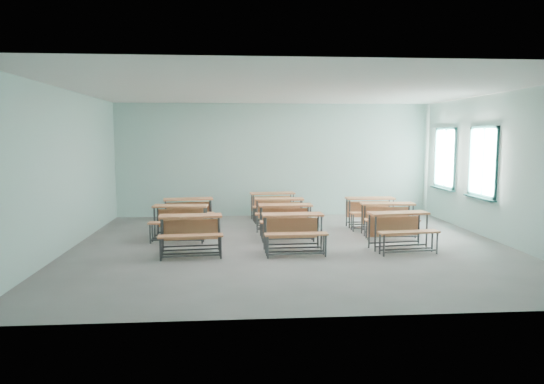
{
  "coord_description": "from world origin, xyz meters",
  "views": [
    {
      "loc": [
        -1.15,
        -9.81,
        2.26
      ],
      "look_at": [
        -0.31,
        1.2,
        1.0
      ],
      "focal_mm": 32.0,
      "sensor_mm": 36.0,
      "label": 1
    }
  ],
  "objects_px": {
    "desk_unit_r1c1": "(286,216)",
    "desk_unit_r3c1": "(273,202)",
    "desk_unit_r1c0": "(180,217)",
    "desk_unit_r1c2": "(388,214)",
    "desk_unit_r2c1": "(279,209)",
    "desk_unit_r0c2": "(400,225)",
    "desk_unit_r2c0": "(188,209)",
    "desk_unit_r0c1": "(293,227)",
    "desk_unit_r0c0": "(191,228)",
    "desk_unit_r2c2": "(371,208)"
  },
  "relations": [
    {
      "from": "desk_unit_r2c0",
      "to": "desk_unit_r3c1",
      "type": "height_order",
      "value": "same"
    },
    {
      "from": "desk_unit_r1c0",
      "to": "desk_unit_r1c1",
      "type": "height_order",
      "value": "same"
    },
    {
      "from": "desk_unit_r0c1",
      "to": "desk_unit_r2c0",
      "type": "bearing_deg",
      "value": 129.63
    },
    {
      "from": "desk_unit_r0c0",
      "to": "desk_unit_r2c2",
      "type": "xyz_separation_m",
      "value": [
        4.23,
        2.43,
        0.0
      ]
    },
    {
      "from": "desk_unit_r0c1",
      "to": "desk_unit_r1c1",
      "type": "height_order",
      "value": "same"
    },
    {
      "from": "desk_unit_r0c2",
      "to": "desk_unit_r2c1",
      "type": "height_order",
      "value": "same"
    },
    {
      "from": "desk_unit_r1c1",
      "to": "desk_unit_r2c2",
      "type": "xyz_separation_m",
      "value": [
        2.24,
        1.06,
        0.0
      ]
    },
    {
      "from": "desk_unit_r0c0",
      "to": "desk_unit_r3c1",
      "type": "relative_size",
      "value": 0.99
    },
    {
      "from": "desk_unit_r1c2",
      "to": "desk_unit_r3c1",
      "type": "xyz_separation_m",
      "value": [
        -2.47,
        2.27,
        0.0
      ]
    },
    {
      "from": "desk_unit_r0c1",
      "to": "desk_unit_r1c1",
      "type": "relative_size",
      "value": 1.01
    },
    {
      "from": "desk_unit_r0c0",
      "to": "desk_unit_r0c1",
      "type": "height_order",
      "value": "same"
    },
    {
      "from": "desk_unit_r0c0",
      "to": "desk_unit_r3c1",
      "type": "height_order",
      "value": "same"
    },
    {
      "from": "desk_unit_r0c1",
      "to": "desk_unit_r2c0",
      "type": "distance_m",
      "value": 3.45
    },
    {
      "from": "desk_unit_r1c1",
      "to": "desk_unit_r1c2",
      "type": "height_order",
      "value": "same"
    },
    {
      "from": "desk_unit_r0c1",
      "to": "desk_unit_r1c0",
      "type": "xyz_separation_m",
      "value": [
        -2.36,
        1.4,
        0.0
      ]
    },
    {
      "from": "desk_unit_r0c1",
      "to": "desk_unit_r0c2",
      "type": "bearing_deg",
      "value": -0.95
    },
    {
      "from": "desk_unit_r1c2",
      "to": "desk_unit_r2c1",
      "type": "bearing_deg",
      "value": 160.97
    },
    {
      "from": "desk_unit_r2c0",
      "to": "desk_unit_r3c1",
      "type": "xyz_separation_m",
      "value": [
        2.17,
        1.08,
        0.0
      ]
    },
    {
      "from": "desk_unit_r0c0",
      "to": "desk_unit_r1c0",
      "type": "distance_m",
      "value": 1.46
    },
    {
      "from": "desk_unit_r1c2",
      "to": "desk_unit_r2c0",
      "type": "height_order",
      "value": "same"
    },
    {
      "from": "desk_unit_r1c1",
      "to": "desk_unit_r2c2",
      "type": "height_order",
      "value": "same"
    },
    {
      "from": "desk_unit_r0c1",
      "to": "desk_unit_r1c2",
      "type": "relative_size",
      "value": 0.98
    },
    {
      "from": "desk_unit_r0c2",
      "to": "desk_unit_r3c1",
      "type": "relative_size",
      "value": 1.01
    },
    {
      "from": "desk_unit_r0c1",
      "to": "desk_unit_r1c0",
      "type": "distance_m",
      "value": 2.74
    },
    {
      "from": "desk_unit_r2c2",
      "to": "desk_unit_r3c1",
      "type": "distance_m",
      "value": 2.66
    },
    {
      "from": "desk_unit_r0c2",
      "to": "desk_unit_r0c0",
      "type": "bearing_deg",
      "value": 173.9
    },
    {
      "from": "desk_unit_r1c0",
      "to": "desk_unit_r2c1",
      "type": "xyz_separation_m",
      "value": [
        2.31,
        1.04,
        0.0
      ]
    },
    {
      "from": "desk_unit_r1c0",
      "to": "desk_unit_r3c1",
      "type": "bearing_deg",
      "value": 49.25
    },
    {
      "from": "desk_unit_r1c2",
      "to": "desk_unit_r0c2",
      "type": "bearing_deg",
      "value": -94.01
    },
    {
      "from": "desk_unit_r0c0",
      "to": "desk_unit_r3c1",
      "type": "distance_m",
      "value": 4.15
    },
    {
      "from": "desk_unit_r2c2",
      "to": "desk_unit_r2c1",
      "type": "bearing_deg",
      "value": 179.82
    },
    {
      "from": "desk_unit_r0c0",
      "to": "desk_unit_r0c1",
      "type": "xyz_separation_m",
      "value": [
        1.99,
        0.02,
        0.0
      ]
    },
    {
      "from": "desk_unit_r1c0",
      "to": "desk_unit_r1c2",
      "type": "relative_size",
      "value": 1.0
    },
    {
      "from": "desk_unit_r0c2",
      "to": "desk_unit_r1c1",
      "type": "xyz_separation_m",
      "value": [
        -2.17,
        1.32,
        0.0
      ]
    },
    {
      "from": "desk_unit_r0c1",
      "to": "desk_unit_r2c2",
      "type": "bearing_deg",
      "value": 45.43
    },
    {
      "from": "desk_unit_r2c2",
      "to": "desk_unit_r3c1",
      "type": "bearing_deg",
      "value": 152.07
    },
    {
      "from": "desk_unit_r1c0",
      "to": "desk_unit_r2c1",
      "type": "height_order",
      "value": "same"
    },
    {
      "from": "desk_unit_r1c1",
      "to": "desk_unit_r2c2",
      "type": "relative_size",
      "value": 1.01
    },
    {
      "from": "desk_unit_r1c0",
      "to": "desk_unit_r3c1",
      "type": "relative_size",
      "value": 0.98
    },
    {
      "from": "desk_unit_r2c2",
      "to": "desk_unit_r3c1",
      "type": "relative_size",
      "value": 0.95
    },
    {
      "from": "desk_unit_r1c2",
      "to": "desk_unit_r2c2",
      "type": "distance_m",
      "value": 1.01
    },
    {
      "from": "desk_unit_r2c1",
      "to": "desk_unit_r2c2",
      "type": "height_order",
      "value": "same"
    },
    {
      "from": "desk_unit_r2c0",
      "to": "desk_unit_r2c1",
      "type": "height_order",
      "value": "same"
    },
    {
      "from": "desk_unit_r0c2",
      "to": "desk_unit_r2c2",
      "type": "bearing_deg",
      "value": 81.48
    },
    {
      "from": "desk_unit_r1c2",
      "to": "desk_unit_r1c1",
      "type": "bearing_deg",
      "value": -174.47
    },
    {
      "from": "desk_unit_r1c1",
      "to": "desk_unit_r3c1",
      "type": "height_order",
      "value": "same"
    },
    {
      "from": "desk_unit_r1c0",
      "to": "desk_unit_r2c0",
      "type": "bearing_deg",
      "value": 90.2
    },
    {
      "from": "desk_unit_r0c2",
      "to": "desk_unit_r3c1",
      "type": "height_order",
      "value": "same"
    },
    {
      "from": "desk_unit_r0c1",
      "to": "desk_unit_r1c1",
      "type": "distance_m",
      "value": 1.35
    },
    {
      "from": "desk_unit_r2c0",
      "to": "desk_unit_r1c0",
      "type": "bearing_deg",
      "value": -101.46
    }
  ]
}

